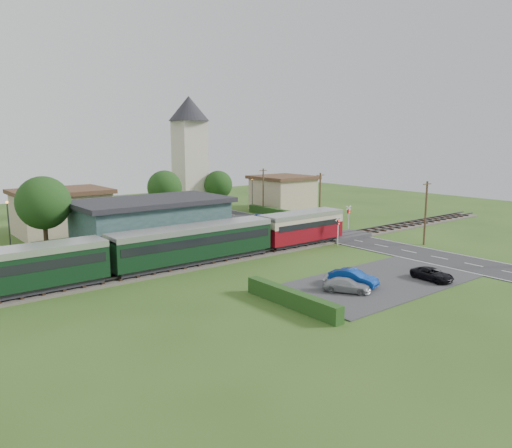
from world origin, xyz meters
TOP-DOWN VIEW (x-y plane):
  - ground at (0.00, 0.00)m, footprint 120.00×120.00m
  - railway_track at (0.00, 2.00)m, footprint 76.00×3.20m
  - road at (10.00, 0.00)m, footprint 6.00×70.00m
  - car_park at (-1.50, -12.00)m, footprint 17.00×9.00m
  - crossing_deck at (10.00, 2.00)m, footprint 6.20×3.40m
  - platform at (-10.00, 5.20)m, footprint 30.00×3.00m
  - equipment_hut at (-18.00, 5.20)m, footprint 2.30×2.30m
  - station_building at (-10.00, 10.99)m, footprint 16.00×9.00m
  - train at (-13.53, 2.00)m, footprint 43.20×2.90m
  - church_tower at (5.00, 28.00)m, footprint 6.00×6.00m
  - house_west at (-15.00, 25.00)m, footprint 10.80×8.80m
  - house_east at (20.00, 24.00)m, footprint 8.80×8.80m
  - hedge_carpark at (-11.00, -12.00)m, footprint 0.80×9.00m
  - hedge_roadside at (14.20, 16.00)m, footprint 0.80×18.00m
  - hedge_station at (-10.00, 15.50)m, footprint 22.00×0.80m
  - tree_a at (-20.00, 14.00)m, footprint 5.20×5.20m
  - tree_b at (-2.00, 23.00)m, footprint 4.60×4.60m
  - tree_c at (8.00, 25.00)m, footprint 4.20×4.20m
  - utility_pole_b at (14.20, -6.00)m, footprint 1.40×0.22m
  - utility_pole_c at (14.20, 10.00)m, footprint 1.40×0.22m
  - utility_pole_d at (14.20, 22.00)m, footprint 1.40×0.22m
  - crossing_signal_near at (6.40, -0.41)m, footprint 0.84×0.28m
  - crossing_signal_far at (13.60, 4.39)m, footprint 0.84×0.28m
  - streetlamp_west at (-22.00, 20.00)m, footprint 0.30×0.30m
  - streetlamp_east at (16.00, 27.00)m, footprint 0.30×0.30m
  - car_on_road at (9.60, 16.51)m, footprint 3.79×2.08m
  - car_park_blue at (-3.90, -11.46)m, footprint 2.40×4.13m
  - car_park_silver at (-5.56, -12.24)m, footprint 3.27×3.84m
  - car_park_dark at (2.39, -14.50)m, footprint 1.89×3.68m
  - pedestrian_near at (-3.41, 4.48)m, footprint 0.60×0.41m
  - pedestrian_far at (-14.16, 4.72)m, footprint 0.93×1.03m

SIDE VIEW (x-z plane):
  - ground at x=0.00m, z-range 0.00..0.00m
  - road at x=10.00m, z-range 0.00..0.05m
  - car_park at x=-1.50m, z-range 0.00..0.08m
  - railway_track at x=0.00m, z-range -0.13..0.36m
  - crossing_deck at x=10.00m, z-range 0.00..0.45m
  - platform at x=-10.00m, z-range 0.00..0.45m
  - car_park_dark at x=2.39m, z-range 0.08..1.07m
  - hedge_carpark at x=-11.00m, z-range 0.00..1.20m
  - hedge_roadside at x=14.20m, z-range 0.00..1.20m
  - car_park_silver at x=-5.56m, z-range 0.08..1.14m
  - hedge_station at x=-10.00m, z-range 0.00..1.30m
  - car_on_road at x=9.60m, z-range 0.05..1.27m
  - car_park_blue at x=-3.90m, z-range 0.08..1.37m
  - pedestrian_near at x=-3.41m, z-range 0.45..2.03m
  - pedestrian_far at x=-14.16m, z-range 0.45..2.18m
  - equipment_hut at x=-18.00m, z-range 0.47..3.02m
  - crossing_signal_near at x=6.40m, z-range 0.50..3.78m
  - crossing_signal_far at x=13.60m, z-range 0.50..3.78m
  - train at x=-13.53m, z-range 0.48..3.88m
  - station_building at x=-10.00m, z-range 0.04..5.34m
  - house_west at x=-15.00m, z-range 0.04..5.54m
  - house_east at x=20.00m, z-range 0.05..5.55m
  - streetlamp_west at x=-22.00m, z-range 0.46..5.62m
  - streetlamp_east at x=16.00m, z-range 0.46..5.62m
  - utility_pole_b at x=14.20m, z-range 0.13..7.13m
  - utility_pole_c at x=14.20m, z-range 0.13..7.13m
  - utility_pole_d at x=14.20m, z-range 0.13..7.13m
  - tree_c at x=8.00m, z-range 1.26..8.04m
  - tree_b at x=-2.00m, z-range 1.35..8.69m
  - tree_a at x=-20.00m, z-range 1.38..9.38m
  - church_tower at x=5.00m, z-range 1.43..19.03m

